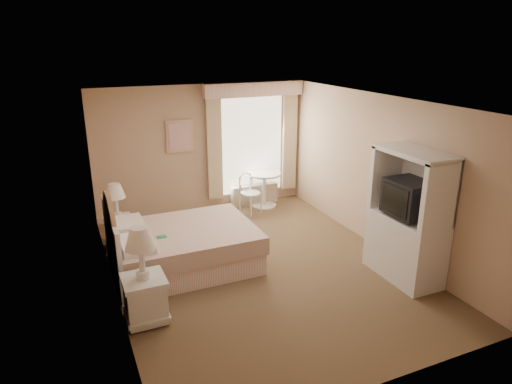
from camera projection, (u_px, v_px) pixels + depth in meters
name	position (u px, v px, depth m)	size (l,w,h in m)	color
room	(260.00, 190.00, 6.55)	(4.21, 5.51, 2.51)	brown
window	(253.00, 141.00, 9.22)	(2.05, 0.22, 2.51)	white
framed_art	(180.00, 136.00, 8.64)	(0.52, 0.04, 0.62)	tan
bed	(178.00, 247.00, 6.85)	(2.11, 1.61, 1.43)	#D4938A
nightstand_near	(144.00, 287.00, 5.50)	(0.51, 0.51, 1.23)	white
nightstand_far	(118.00, 224.00, 7.50)	(0.45, 0.45, 1.09)	white
round_table	(264.00, 184.00, 9.33)	(0.68, 0.68, 0.72)	white
cafe_chair	(249.00, 190.00, 9.01)	(0.52, 0.52, 0.81)	white
armoire	(407.00, 226.00, 6.46)	(0.57, 1.14, 1.89)	white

